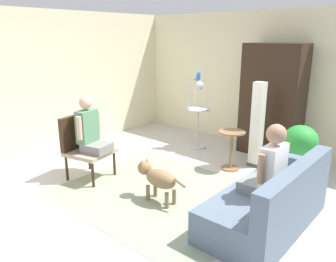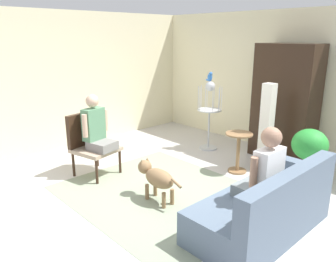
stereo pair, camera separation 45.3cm
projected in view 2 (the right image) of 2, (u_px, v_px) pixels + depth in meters
The scene contains 15 objects.
ground_plane at pixel (179, 193), 4.87m from camera, with size 7.40×7.40×0.00m, color beige.
back_wall at pixel (286, 83), 6.38m from camera, with size 6.77×0.12×2.69m, color beige.
left_wall at pixel (83, 79), 6.90m from camera, with size 0.12×6.24×2.69m, color beige.
area_rug at pixel (162, 193), 4.86m from camera, with size 2.79×2.36×0.01m, color gray.
couch at pixel (266, 208), 3.86m from camera, with size 0.89×1.83×0.85m.
armchair at pixel (90, 140), 5.46m from camera, with size 0.75×0.75×1.01m.
person_on_couch at pixel (264, 171), 3.74m from camera, with size 0.47×0.55×0.87m.
person_on_armchair at pixel (96, 128), 5.30m from camera, with size 0.52×0.51×0.87m.
round_end_table at pixel (238, 149), 5.54m from camera, with size 0.44×0.44×0.68m.
dog at pixel (157, 177), 4.58m from camera, with size 0.83×0.26×0.55m.
bird_cage_stand at pixel (209, 110), 6.58m from camera, with size 0.47×0.47×1.37m.
parrot at pixel (210, 77), 6.41m from camera, with size 0.17×0.10×0.18m.
potted_plant at pixel (309, 148), 5.08m from camera, with size 0.53×0.53×0.86m.
column_lamp at pixel (266, 128), 5.56m from camera, with size 0.20×0.20×1.48m.
armoire_cabinet at pixel (285, 103), 6.03m from camera, with size 1.09×0.56×2.09m, color black.
Camera 2 is at (3.13, -3.13, 2.23)m, focal length 35.69 mm.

